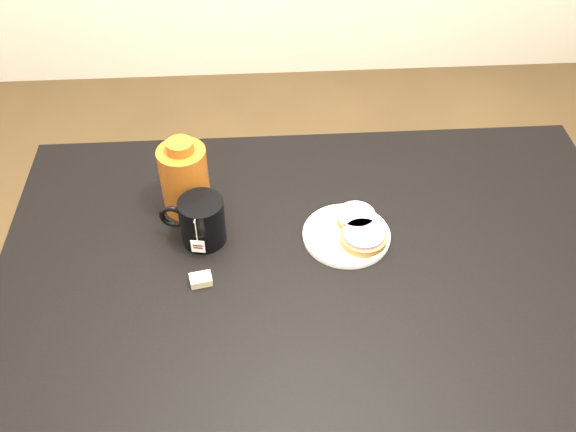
{
  "coord_description": "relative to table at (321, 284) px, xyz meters",
  "views": [
    {
      "loc": [
        -0.13,
        -0.93,
        1.78
      ],
      "look_at": [
        -0.07,
        0.08,
        0.81
      ],
      "focal_mm": 40.0,
      "sensor_mm": 36.0,
      "label": 1
    }
  ],
  "objects": [
    {
      "name": "ground_plane",
      "position": [
        0.0,
        0.0,
        -0.67
      ],
      "size": [
        4.0,
        4.0,
        0.0
      ],
      "primitive_type": "plane",
      "color": "brown"
    },
    {
      "name": "table",
      "position": [
        0.0,
        0.0,
        0.0
      ],
      "size": [
        1.4,
        0.9,
        0.75
      ],
      "color": "black",
      "rests_on": "ground_plane"
    },
    {
      "name": "plate",
      "position": [
        0.06,
        0.06,
        0.09
      ],
      "size": [
        0.2,
        0.2,
        0.01
      ],
      "color": "white",
      "rests_on": "table"
    },
    {
      "name": "bagel_back",
      "position": [
        0.09,
        0.1,
        0.11
      ],
      "size": [
        0.09,
        0.09,
        0.03
      ],
      "color": "brown",
      "rests_on": "plate"
    },
    {
      "name": "bagel_front",
      "position": [
        0.09,
        0.04,
        0.11
      ],
      "size": [
        0.14,
        0.14,
        0.03
      ],
      "color": "brown",
      "rests_on": "plate"
    },
    {
      "name": "mug",
      "position": [
        -0.26,
        0.08,
        0.14
      ],
      "size": [
        0.15,
        0.11,
        0.11
      ],
      "rotation": [
        0.0,
        0.0,
        -0.18
      ],
      "color": "black",
      "rests_on": "table"
    },
    {
      "name": "teabag_pouch",
      "position": [
        -0.26,
        -0.05,
        0.09
      ],
      "size": [
        0.05,
        0.04,
        0.02
      ],
      "primitive_type": "cube",
      "rotation": [
        0.0,
        0.0,
        0.19
      ],
      "color": "#C6B793",
      "rests_on": "table"
    },
    {
      "name": "bagel_package",
      "position": [
        -0.3,
        0.19,
        0.17
      ],
      "size": [
        0.13,
        0.13,
        0.19
      ],
      "rotation": [
        0.0,
        0.0,
        -0.17
      ],
      "color": "#672E0D",
      "rests_on": "table"
    }
  ]
}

